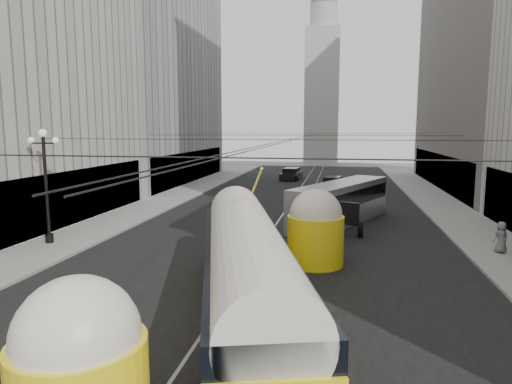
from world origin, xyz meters
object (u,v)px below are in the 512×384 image
at_px(city_bus, 341,201).
at_px(pedestrian_crossing_a, 135,368).
at_px(pedestrian_sidewalk_right, 501,237).
at_px(streetcar, 246,269).

relative_size(city_bus, pedestrian_crossing_a, 6.72).
xyz_separation_m(city_bus, pedestrian_sidewalk_right, (8.17, -6.59, -0.60)).
distance_m(streetcar, city_bus, 17.19).
height_order(city_bus, pedestrian_sidewalk_right, city_bus).
bearing_deg(pedestrian_crossing_a, streetcar, -5.96).
distance_m(streetcar, pedestrian_crossing_a, 5.49).
relative_size(streetcar, pedestrian_sidewalk_right, 10.13).
relative_size(streetcar, pedestrian_crossing_a, 9.55).
bearing_deg(pedestrian_sidewalk_right, city_bus, -62.15).
bearing_deg(streetcar, city_bus, 79.26).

